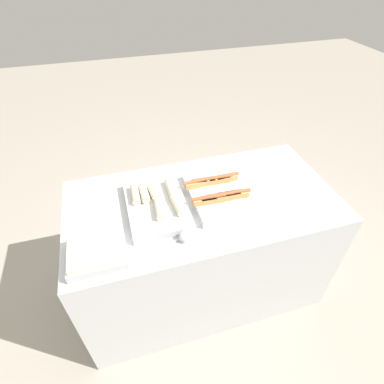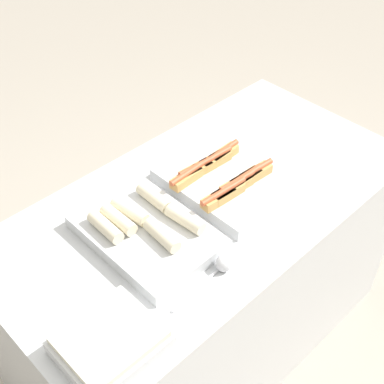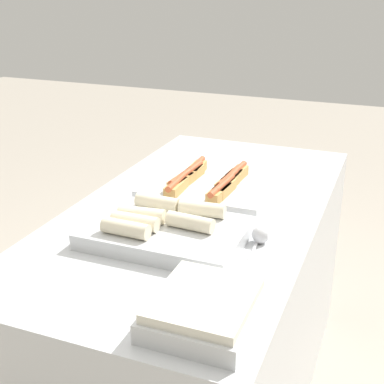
% 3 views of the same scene
% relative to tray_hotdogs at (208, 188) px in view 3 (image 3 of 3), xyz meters
% --- Properties ---
extents(counter, '(1.63, 0.84, 0.90)m').
position_rel_tray_hotdogs_xyz_m(counter, '(-0.08, 0.00, -0.49)').
color(counter, silver).
rests_on(counter, ground_plane).
extents(tray_hotdogs, '(0.36, 0.45, 0.10)m').
position_rel_tray_hotdogs_xyz_m(tray_hotdogs, '(0.00, 0.00, 0.00)').
color(tray_hotdogs, silver).
rests_on(tray_hotdogs, counter).
extents(tray_wraps, '(0.33, 0.48, 0.10)m').
position_rel_tray_hotdogs_xyz_m(tray_wraps, '(-0.36, 0.01, -0.00)').
color(tray_wraps, silver).
rests_on(tray_wraps, counter).
extents(tray_side_front, '(0.28, 0.24, 0.07)m').
position_rel_tray_hotdogs_xyz_m(tray_side_front, '(-0.71, -0.25, -0.00)').
color(tray_side_front, silver).
rests_on(tray_side_front, counter).
extents(serving_spoon_near, '(0.26, 0.05, 0.05)m').
position_rel_tray_hotdogs_xyz_m(serving_spoon_near, '(-0.29, -0.27, -0.01)').
color(serving_spoon_near, silver).
rests_on(serving_spoon_near, counter).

